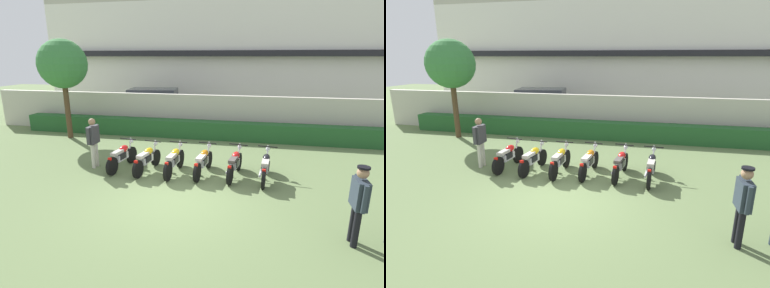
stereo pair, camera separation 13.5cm
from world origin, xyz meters
TOP-DOWN VIEW (x-y plane):
  - ground at (0.00, 0.00)m, footprint 60.00×60.00m
  - building at (0.00, 15.42)m, footprint 24.52×6.50m
  - compound_wall at (0.00, 7.15)m, footprint 23.29×0.30m
  - hedge_row at (0.00, 6.45)m, footprint 18.63×0.70m
  - parked_car at (-3.76, 9.78)m, footprint 4.68×2.49m
  - tree_near_inspector at (-6.50, 5.27)m, footprint 2.15×2.15m
  - motorcycle_in_row_0 at (-2.35, 1.89)m, footprint 0.60×1.84m
  - motorcycle_in_row_1 at (-1.43, 1.82)m, footprint 0.60×1.80m
  - motorcycle_in_row_2 at (-0.50, 1.82)m, footprint 0.60×1.86m
  - motorcycle_in_row_3 at (0.42, 1.95)m, footprint 0.60×1.87m
  - motorcycle_in_row_4 at (1.43, 1.94)m, footprint 0.60×1.87m
  - motorcycle_in_row_5 at (2.37, 1.86)m, footprint 0.60×1.92m
  - inspector_person at (-3.33, 1.87)m, footprint 0.23×0.68m
  - officer_0 at (4.05, -1.18)m, footprint 0.23×0.67m

SIDE VIEW (x-z plane):
  - ground at x=0.00m, z-range 0.00..0.00m
  - hedge_row at x=0.00m, z-range 0.00..0.81m
  - motorcycle_in_row_1 at x=-1.43m, z-range -0.03..0.91m
  - motorcycle_in_row_3 at x=0.42m, z-range -0.03..0.92m
  - motorcycle_in_row_0 at x=-2.35m, z-range -0.03..0.92m
  - motorcycle_in_row_4 at x=1.43m, z-range -0.03..0.93m
  - motorcycle_in_row_5 at x=2.37m, z-range -0.03..0.94m
  - motorcycle_in_row_2 at x=-0.50m, z-range -0.03..0.94m
  - parked_car at x=-3.76m, z-range -0.01..1.88m
  - compound_wall at x=0.00m, z-range 0.00..1.93m
  - officer_0 at x=4.05m, z-range 0.15..1.83m
  - inspector_person at x=-3.33m, z-range 0.16..1.87m
  - tree_near_inspector at x=-6.50m, z-range 1.12..5.56m
  - building at x=0.00m, z-range 0.00..7.32m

